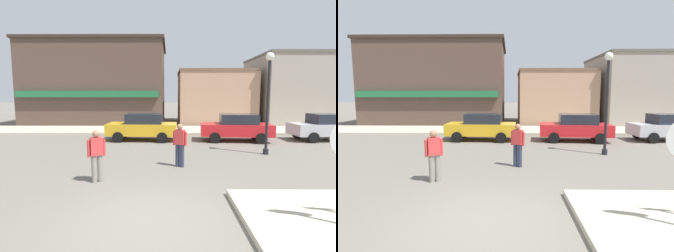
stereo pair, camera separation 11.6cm
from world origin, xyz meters
TOP-DOWN VIEW (x-y plane):
  - ground_plane at (0.00, 0.00)m, footprint 160.00×160.00m
  - kerb_far at (0.00, 13.75)m, footprint 80.00×4.00m
  - lamp_post at (4.74, 6.31)m, footprint 0.36×0.36m
  - parked_car_nearest at (-1.16, 9.91)m, footprint 4.09×2.05m
  - parked_car_second at (4.26, 9.70)m, footprint 4.14×2.16m
  - parked_car_third at (9.60, 9.94)m, footprint 4.07×2.02m
  - pedestrian_crossing_near at (0.79, 4.25)m, footprint 0.54×0.35m
  - pedestrian_crossing_far at (-1.81, 2.51)m, footprint 0.53×0.36m
  - building_corner_shop at (-6.13, 19.93)m, footprint 12.26×8.88m
  - building_storefront_left_near at (4.54, 19.45)m, footprint 6.64×6.50m
  - building_storefront_left_mid at (11.11, 19.36)m, footprint 5.66×7.99m

SIDE VIEW (x-z plane):
  - ground_plane at x=0.00m, z-range 0.00..0.00m
  - kerb_far at x=0.00m, z-range 0.00..0.15m
  - parked_car_nearest at x=-1.16m, z-range 0.03..1.59m
  - parked_car_second at x=4.26m, z-range 0.03..1.59m
  - parked_car_third at x=9.60m, z-range 0.03..1.59m
  - pedestrian_crossing_near at x=0.79m, z-range 0.06..1.67m
  - pedestrian_crossing_far at x=-1.81m, z-range 0.06..1.67m
  - building_storefront_left_near at x=4.54m, z-range 0.00..4.80m
  - lamp_post at x=4.74m, z-range 0.69..5.23m
  - building_storefront_left_mid at x=11.11m, z-range 0.00..6.13m
  - building_corner_shop at x=-6.13m, z-range 0.00..7.32m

